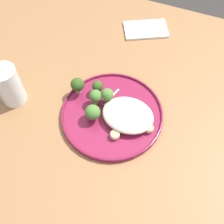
# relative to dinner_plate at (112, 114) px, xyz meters

# --- Properties ---
(ground) EXTENTS (6.00, 6.00, 0.00)m
(ground) POSITION_rel_dinner_plate_xyz_m (0.06, 0.03, -0.75)
(ground) COLOR #2D2B28
(wooden_dining_table) EXTENTS (1.40, 1.00, 0.74)m
(wooden_dining_table) POSITION_rel_dinner_plate_xyz_m (0.06, 0.03, -0.09)
(wooden_dining_table) COLOR brown
(wooden_dining_table) RESTS_ON ground
(dinner_plate) EXTENTS (0.29, 0.29, 0.02)m
(dinner_plate) POSITION_rel_dinner_plate_xyz_m (0.00, 0.00, 0.00)
(dinner_plate) COLOR maroon
(dinner_plate) RESTS_ON wooden_dining_table
(noodle_bed) EXTENTS (0.14, 0.12, 0.04)m
(noodle_bed) POSITION_rel_dinner_plate_xyz_m (0.05, 0.00, 0.02)
(noodle_bed) COLOR beige
(noodle_bed) RESTS_ON dinner_plate
(seared_scallop_tilted_round) EXTENTS (0.03, 0.03, 0.01)m
(seared_scallop_tilted_round) POSITION_rel_dinner_plate_xyz_m (0.03, -0.06, 0.01)
(seared_scallop_tilted_round) COLOR beige
(seared_scallop_tilted_round) RESTS_ON dinner_plate
(seared_scallop_right_edge) EXTENTS (0.02, 0.02, 0.01)m
(seared_scallop_right_edge) POSITION_rel_dinner_plate_xyz_m (0.11, -0.01, 0.01)
(seared_scallop_right_edge) COLOR beige
(seared_scallop_right_edge) RESTS_ON dinner_plate
(seared_scallop_on_noodles) EXTENTS (0.03, 0.03, 0.01)m
(seared_scallop_on_noodles) POSITION_rel_dinner_plate_xyz_m (0.04, -0.01, 0.01)
(seared_scallop_on_noodles) COLOR beige
(seared_scallop_on_noodles) RESTS_ON dinner_plate
(seared_scallop_large_seared) EXTENTS (0.02, 0.02, 0.01)m
(seared_scallop_large_seared) POSITION_rel_dinner_plate_xyz_m (0.09, 0.01, 0.01)
(seared_scallop_large_seared) COLOR beige
(seared_scallop_large_seared) RESTS_ON dinner_plate
(broccoli_floret_left_leaning) EXTENTS (0.04, 0.04, 0.06)m
(broccoli_floret_left_leaning) POSITION_rel_dinner_plate_xyz_m (-0.12, 0.03, 0.04)
(broccoli_floret_left_leaning) COLOR #89A356
(broccoli_floret_left_leaning) RESTS_ON dinner_plate
(broccoli_floret_small_sprig) EXTENTS (0.03, 0.03, 0.05)m
(broccoli_floret_small_sprig) POSITION_rel_dinner_plate_xyz_m (-0.07, 0.05, 0.03)
(broccoli_floret_small_sprig) COLOR #7A994C
(broccoli_floret_small_sprig) RESTS_ON dinner_plate
(broccoli_floret_right_tilted) EXTENTS (0.04, 0.04, 0.06)m
(broccoli_floret_right_tilted) POSITION_rel_dinner_plate_xyz_m (-0.03, 0.04, 0.04)
(broccoli_floret_right_tilted) COLOR #7A994C
(broccoli_floret_right_tilted) RESTS_ON dinner_plate
(broccoli_floret_tall_stalk) EXTENTS (0.04, 0.04, 0.05)m
(broccoli_floret_tall_stalk) POSITION_rel_dinner_plate_xyz_m (-0.04, -0.03, 0.03)
(broccoli_floret_tall_stalk) COLOR #7A994C
(broccoli_floret_tall_stalk) RESTS_ON dinner_plate
(broccoli_floret_beside_noodles) EXTENTS (0.04, 0.04, 0.05)m
(broccoli_floret_beside_noodles) POSITION_rel_dinner_plate_xyz_m (-0.06, 0.02, 0.04)
(broccoli_floret_beside_noodles) COLOR #89A356
(broccoli_floret_beside_noodles) RESTS_ON dinner_plate
(onion_sliver_pale_crescent) EXTENTS (0.04, 0.03, 0.00)m
(onion_sliver_pale_crescent) POSITION_rel_dinner_plate_xyz_m (-0.02, 0.01, 0.01)
(onion_sliver_pale_crescent) COLOR silver
(onion_sliver_pale_crescent) RESTS_ON dinner_plate
(onion_sliver_curled_piece) EXTENTS (0.02, 0.05, 0.00)m
(onion_sliver_curled_piece) POSITION_rel_dinner_plate_xyz_m (-0.02, 0.06, 0.01)
(onion_sliver_curled_piece) COLOR silver
(onion_sliver_curled_piece) RESTS_ON dinner_plate
(water_glass) EXTENTS (0.07, 0.07, 0.13)m
(water_glass) POSITION_rel_dinner_plate_xyz_m (-0.29, -0.05, 0.05)
(water_glass) COLOR silver
(water_glass) RESTS_ON wooden_dining_table
(folded_napkin) EXTENTS (0.17, 0.15, 0.01)m
(folded_napkin) POSITION_rel_dinner_plate_xyz_m (-0.02, 0.37, -0.00)
(folded_napkin) COLOR silver
(folded_napkin) RESTS_ON wooden_dining_table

